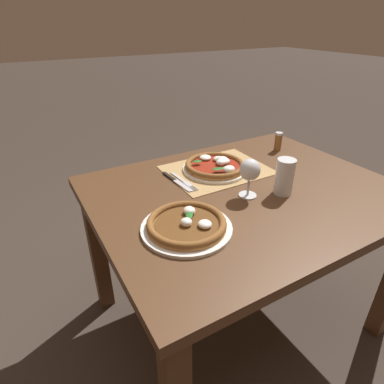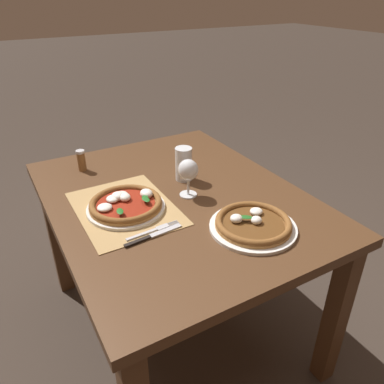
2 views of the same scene
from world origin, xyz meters
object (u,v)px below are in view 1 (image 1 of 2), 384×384
(knife, at_px, (177,182))
(pepper_shaker, at_px, (278,142))
(wine_glass, at_px, (250,171))
(pizza_near, at_px, (216,166))
(fork, at_px, (183,181))
(pint_glass, at_px, (284,178))
(pizza_far, at_px, (187,225))

(knife, xyz_separation_m, pepper_shaker, (-0.63, -0.07, 0.04))
(wine_glass, bearing_deg, pizza_near, -94.44)
(pizza_near, relative_size, fork, 1.46)
(pint_glass, xyz_separation_m, fork, (0.29, -0.28, -0.06))
(pizza_far, height_order, wine_glass, wine_glass)
(pepper_shaker, bearing_deg, wine_glass, 34.81)
(pizza_far, bearing_deg, knife, -111.93)
(wine_glass, height_order, pepper_shaker, wine_glass)
(pizza_far, distance_m, fork, 0.34)
(pizza_near, bearing_deg, pizza_far, 44.99)
(pizza_near, xyz_separation_m, pint_glass, (-0.11, 0.31, 0.05))
(wine_glass, xyz_separation_m, knife, (0.19, -0.24, -0.10))
(pint_glass, height_order, pepper_shaker, pint_glass)
(pizza_near, xyz_separation_m, fork, (0.18, 0.03, -0.02))
(pizza_far, distance_m, knife, 0.34)
(pizza_near, distance_m, fork, 0.19)
(pizza_far, xyz_separation_m, pint_glass, (-0.45, -0.03, 0.05))
(wine_glass, xyz_separation_m, pepper_shaker, (-0.44, -0.31, -0.06))
(pizza_far, bearing_deg, wine_glass, -166.00)
(fork, xyz_separation_m, knife, (0.03, -0.01, 0.00))
(wine_glass, xyz_separation_m, fork, (0.16, -0.23, -0.10))
(knife, relative_size, pepper_shaker, 2.22)
(wine_glass, bearing_deg, fork, -54.49)
(pint_glass, bearing_deg, fork, -43.48)
(pizza_far, height_order, knife, pizza_far)
(pizza_near, height_order, pint_glass, pint_glass)
(pizza_near, relative_size, pizza_far, 0.96)
(pizza_far, relative_size, pint_glass, 2.09)
(fork, bearing_deg, wine_glass, 125.51)
(pizza_near, height_order, fork, pizza_near)
(pizza_near, bearing_deg, knife, 5.16)
(pepper_shaker, bearing_deg, fork, 7.37)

